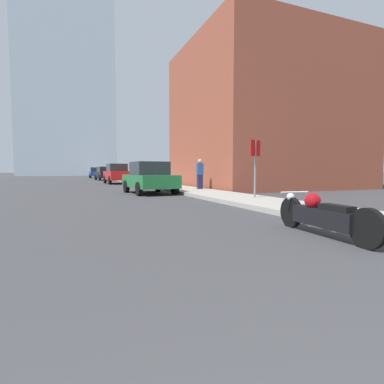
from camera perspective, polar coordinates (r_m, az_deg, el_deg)
sidewalk at (r=39.99m, az=-13.32°, el=2.40°), size 2.28×240.00×0.15m
brick_storefront at (r=22.28m, az=13.49°, el=13.43°), size 10.70×10.18×9.64m
motorcycle at (r=5.74m, az=23.49°, el=-4.05°), size 0.62×2.42×0.74m
parked_car_green at (r=15.25m, az=-8.12°, el=2.71°), size 2.19×3.97×1.59m
parked_car_red at (r=27.59m, az=-14.11°, el=3.41°), size 2.05×4.49×1.77m
parked_car_black at (r=38.37m, az=-16.31°, el=3.42°), size 2.20×4.35×1.66m
parked_car_blue at (r=51.53m, az=-17.94°, el=3.53°), size 1.84×4.42×1.72m
stop_sign at (r=11.55m, az=11.95°, el=6.30°), size 0.57×0.26×2.15m
pedestrian at (r=16.48m, az=1.51°, el=3.49°), size 0.36×0.23×1.64m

